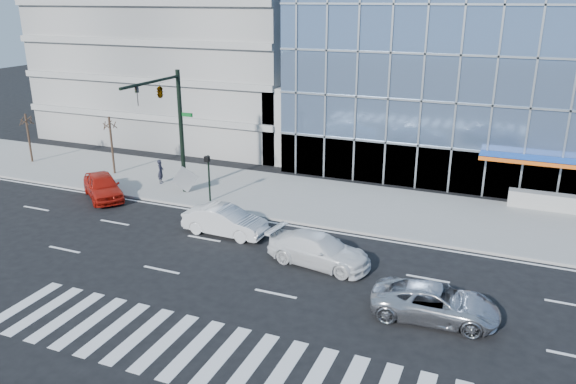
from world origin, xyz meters
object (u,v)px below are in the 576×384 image
(white_sedan, at_px, (225,221))
(street_tree_near, at_px, (110,125))
(street_tree_far, at_px, (26,120))
(red_sedan, at_px, (103,186))
(traffic_signal, at_px, (166,105))
(white_suv, at_px, (319,250))
(pedestrian, at_px, (161,171))
(tilted_panel, at_px, (185,179))
(ped_signal_post, at_px, (208,171))
(silver_suv, at_px, (435,303))

(white_sedan, bearing_deg, street_tree_near, 64.99)
(street_tree_far, xyz_separation_m, red_sedan, (10.61, -4.33, -2.63))
(traffic_signal, distance_m, white_suv, 13.92)
(white_suv, distance_m, white_sedan, 6.19)
(white_suv, xyz_separation_m, pedestrian, (-14.26, 7.38, 0.22))
(street_tree_near, xyz_separation_m, red_sedan, (2.61, -4.33, -2.96))
(street_tree_near, xyz_separation_m, tilted_panel, (7.19, -1.71, -2.72))
(white_suv, height_order, red_sedan, red_sedan)
(traffic_signal, distance_m, ped_signal_post, 4.75)
(street_tree_near, bearing_deg, pedestrian, -7.81)
(pedestrian, bearing_deg, white_sedan, -144.65)
(silver_suv, relative_size, pedestrian, 3.09)
(white_suv, bearing_deg, street_tree_near, 74.81)
(traffic_signal, bearing_deg, white_suv, -23.28)
(traffic_signal, height_order, street_tree_far, traffic_signal)
(ped_signal_post, height_order, silver_suv, ped_signal_post)
(street_tree_far, height_order, silver_suv, street_tree_far)
(traffic_signal, distance_m, tilted_panel, 5.25)
(street_tree_far, bearing_deg, tilted_panel, -6.42)
(traffic_signal, bearing_deg, ped_signal_post, 8.52)
(silver_suv, bearing_deg, red_sedan, 69.94)
(red_sedan, relative_size, pedestrian, 2.88)
(street_tree_far, xyz_separation_m, white_suv, (26.79, -8.00, -2.69))
(street_tree_far, bearing_deg, silver_suv, -18.29)
(white_suv, relative_size, white_sedan, 1.10)
(red_sedan, height_order, tilted_panel, tilted_panel)
(street_tree_far, height_order, white_sedan, street_tree_far)
(street_tree_far, distance_m, white_suv, 28.08)
(street_tree_near, relative_size, pedestrian, 2.55)
(pedestrian, bearing_deg, silver_suv, -135.99)
(red_sedan, distance_m, tilted_panel, 5.29)
(red_sedan, bearing_deg, silver_suv, -67.33)
(silver_suv, bearing_deg, ped_signal_post, 57.84)
(ped_signal_post, height_order, street_tree_near, street_tree_near)
(silver_suv, xyz_separation_m, pedestrian, (-20.26, 10.22, 0.27))
(street_tree_far, bearing_deg, ped_signal_post, -8.31)
(ped_signal_post, relative_size, street_tree_near, 0.71)
(silver_suv, relative_size, white_suv, 0.98)
(white_suv, bearing_deg, white_sedan, 83.82)
(tilted_panel, bearing_deg, white_suv, -60.03)
(traffic_signal, relative_size, white_sedan, 1.69)
(white_sedan, bearing_deg, street_tree_far, 74.57)
(ped_signal_post, bearing_deg, white_sedan, -50.18)
(ped_signal_post, distance_m, white_suv, 10.85)
(ped_signal_post, distance_m, pedestrian, 5.47)
(ped_signal_post, relative_size, white_suv, 0.58)
(red_sedan, bearing_deg, street_tree_far, 106.79)
(red_sedan, bearing_deg, pedestrian, 11.72)
(street_tree_far, relative_size, white_sedan, 0.82)
(traffic_signal, relative_size, pedestrian, 4.82)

